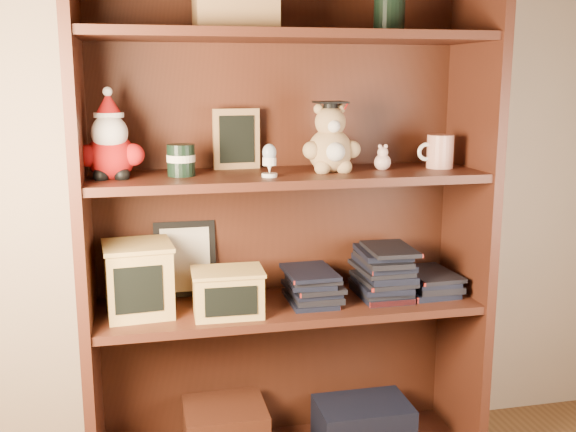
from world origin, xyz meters
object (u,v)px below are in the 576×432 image
object	(u,v)px
grad_teddy_bear	(331,144)
teacher_mug	(439,151)
treats_box	(139,278)
bookcase	(284,226)

from	to	relation	value
grad_teddy_bear	teacher_mug	world-z (taller)	grad_teddy_bear
grad_teddy_bear	treats_box	xyz separation A→B (m)	(-0.57, 0.01, -0.37)
bookcase	grad_teddy_bear	distance (m)	0.29
teacher_mug	treats_box	world-z (taller)	teacher_mug
teacher_mug	treats_box	xyz separation A→B (m)	(-0.92, -0.00, -0.34)
treats_box	grad_teddy_bear	bearing A→B (deg)	-0.56
bookcase	treats_box	bearing A→B (deg)	-173.31
grad_teddy_bear	treats_box	distance (m)	0.68
treats_box	bookcase	bearing A→B (deg)	6.69
grad_teddy_bear	teacher_mug	distance (m)	0.35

